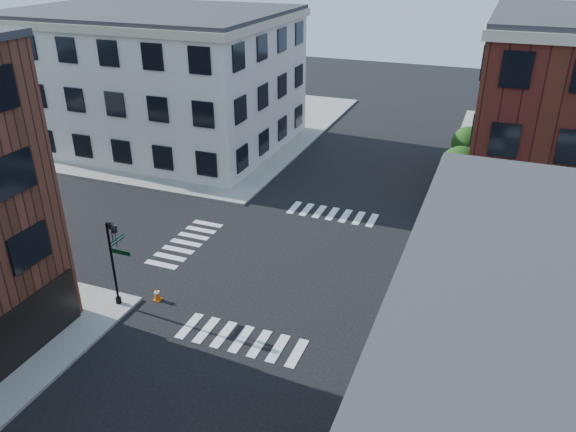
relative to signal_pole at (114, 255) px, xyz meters
The scene contains 8 objects.
ground 9.90m from the signal_pole, 44.81° to the left, with size 120.00×120.00×0.00m, color black.
sidewalk_nw 31.27m from the signal_pole, 117.29° to the left, with size 30.00×30.00×0.15m, color gray.
building_nw 25.92m from the signal_pole, 118.43° to the left, with size 22.00×16.00×11.00m, color silver.
tree_near 21.94m from the signal_pole, 49.38° to the left, with size 2.69×2.69×4.49m.
tree_far 26.78m from the signal_pole, 57.77° to the left, with size 2.43×2.43×4.07m.
signal_pole is the anchor object (origin of this frame).
box_truck 19.27m from the signal_pole, 12.56° to the left, with size 7.80×2.51×3.50m.
traffic_cone 3.06m from the signal_pole, 34.20° to the left, with size 0.38×0.38×0.69m.
Camera 1 is at (9.38, -25.26, 16.26)m, focal length 35.00 mm.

